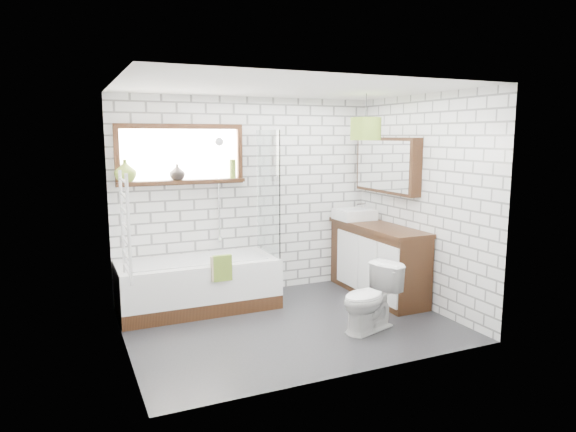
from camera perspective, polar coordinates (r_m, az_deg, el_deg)
name	(u,v)px	position (r m, az deg, el deg)	size (l,w,h in m)	color
floor	(290,324)	(5.69, 0.20, -11.95)	(3.40, 2.60, 0.01)	black
ceiling	(290,87)	(5.34, 0.22, 14.11)	(3.40, 2.60, 0.01)	white
wall_back	(248,197)	(6.58, -4.46, 2.15)	(3.40, 0.01, 2.50)	white
wall_front	(355,231)	(4.23, 7.47, -1.67)	(3.40, 0.01, 2.50)	white
wall_left	(120,221)	(4.93, -18.16, -0.53)	(0.01, 2.60, 2.50)	white
wall_right	(421,202)	(6.26, 14.60, 1.55)	(0.01, 2.60, 2.50)	white
window	(181,155)	(6.26, -11.78, 6.70)	(1.52, 0.16, 0.68)	black
towel_radiator	(125,226)	(4.95, -17.62, -1.07)	(0.06, 0.52, 1.00)	white
mirror_cabinet	(387,165)	(6.65, 10.93, 5.55)	(0.16, 1.20, 0.70)	black
shower_riser	(219,191)	(6.40, -7.71, 2.81)	(0.02, 0.02, 1.30)	silver
bathtub	(198,284)	(6.16, -9.95, -7.49)	(1.82, 0.80, 0.59)	white
shower_screen	(268,193)	(6.23, -2.22, 2.62)	(0.02, 0.72, 1.50)	white
towel_green	(222,268)	(5.76, -7.32, -5.76)	(0.21, 0.06, 0.29)	olive
towel_beige	(220,268)	(5.75, -7.52, -5.78)	(0.22, 0.05, 0.28)	tan
vanity	(377,260)	(6.64, 9.91, -4.85)	(0.52, 1.60, 0.91)	black
basin	(354,214)	(6.90, 7.39, 0.19)	(0.48, 0.42, 0.14)	white
tap	(365,209)	(6.98, 8.53, 0.73)	(0.03, 0.03, 0.15)	silver
toilet	(370,298)	(5.48, 9.12, -9.00)	(0.68, 0.39, 0.69)	white
vase_olive	(125,172)	(6.13, -17.62, 4.63)	(0.25, 0.25, 0.26)	olive
vase_dark	(177,174)	(6.23, -12.20, 4.61)	(0.18, 0.18, 0.19)	black
bottle	(233,170)	(6.40, -6.17, 5.06)	(0.07, 0.07, 0.23)	olive
pendant	(366,129)	(6.08, 8.63, 9.55)	(0.35, 0.35, 0.26)	olive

